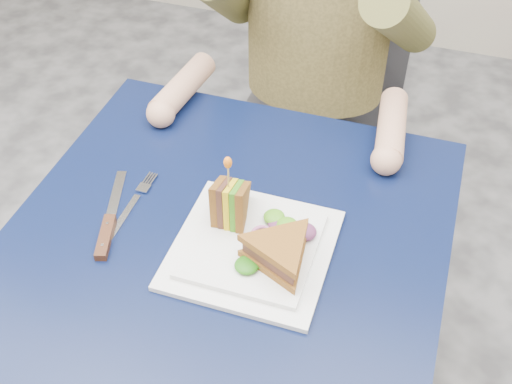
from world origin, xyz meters
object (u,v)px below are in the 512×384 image
(sandwich_flat, at_px, (280,252))
(plate, at_px, (252,248))
(chair, at_px, (321,91))
(knife, at_px, (108,229))
(sandwich_upright, at_px, (229,203))
(fork, at_px, (131,206))
(table, at_px, (228,262))

(sandwich_flat, bearing_deg, plate, 155.56)
(chair, xyz_separation_m, knife, (-0.20, -0.79, 0.20))
(sandwich_upright, relative_size, knife, 0.59)
(plate, height_order, fork, plate)
(table, height_order, sandwich_flat, sandwich_flat)
(sandwich_upright, height_order, knife, sandwich_upright)
(chair, xyz_separation_m, sandwich_upright, (0.00, -0.72, 0.24))
(plate, relative_size, sandwich_upright, 2.03)
(table, distance_m, sandwich_flat, 0.17)
(plate, xyz_separation_m, sandwich_flat, (0.05, -0.03, 0.04))
(knife, bearing_deg, sandwich_upright, 21.90)
(chair, distance_m, sandwich_flat, 0.83)
(chair, distance_m, fork, 0.78)
(fork, relative_size, knife, 0.83)
(plate, bearing_deg, knife, -172.30)
(sandwich_upright, bearing_deg, table, -92.48)
(sandwich_flat, height_order, sandwich_upright, sandwich_upright)
(table, relative_size, sandwich_upright, 5.87)
(sandwich_upright, bearing_deg, sandwich_flat, -32.31)
(fork, distance_m, knife, 0.07)
(chair, xyz_separation_m, fork, (-0.18, -0.73, 0.19))
(table, xyz_separation_m, plate, (0.06, -0.03, 0.09))
(chair, distance_m, knife, 0.84)
(table, xyz_separation_m, sandwich_upright, (0.00, 0.02, 0.13))
(chair, relative_size, sandwich_upright, 7.28)
(sandwich_upright, distance_m, fork, 0.19)
(chair, xyz_separation_m, plate, (0.06, -0.76, 0.20))
(plate, height_order, sandwich_upright, sandwich_upright)
(sandwich_flat, relative_size, knife, 0.86)
(plate, bearing_deg, sandwich_upright, 141.06)
(table, bearing_deg, chair, 90.00)
(table, height_order, chair, chair)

